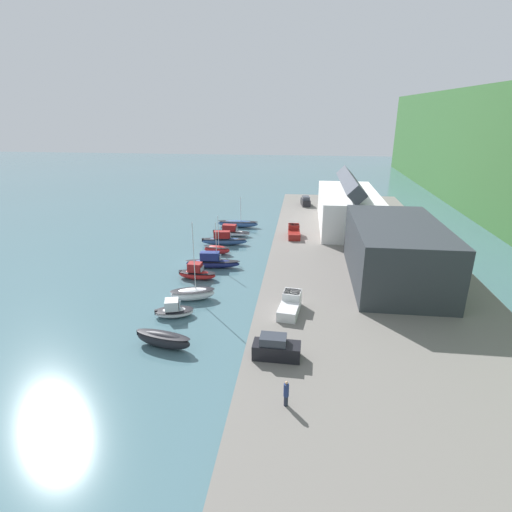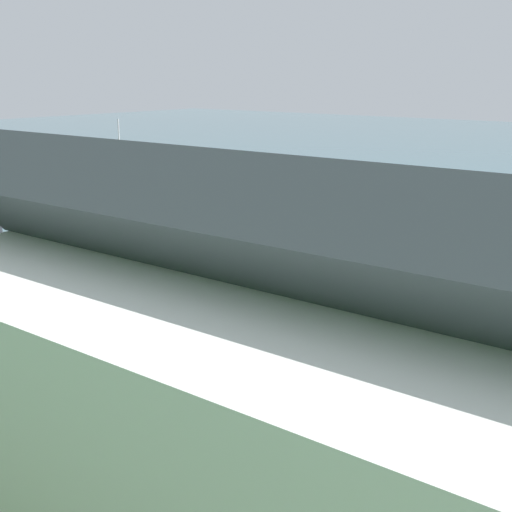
{
  "view_description": "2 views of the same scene",
  "coord_description": "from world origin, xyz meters",
  "px_view_note": "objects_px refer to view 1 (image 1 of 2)",
  "views": [
    {
      "loc": [
        56.22,
        15.5,
        22.23
      ],
      "look_at": [
        0.53,
        8.82,
        1.72
      ],
      "focal_mm": 28.0,
      "sensor_mm": 36.0,
      "label": 1
    },
    {
      "loc": [
        -27.5,
        36.69,
        13.21
      ],
      "look_at": [
        -1.71,
        4.61,
        2.54
      ],
      "focal_mm": 50.0,
      "sensor_mm": 36.0,
      "label": 2
    }
  ],
  "objects_px": {
    "moored_boat_5": "(197,273)",
    "pickup_truck_0": "(290,304)",
    "moored_boat_1": "(231,232)",
    "moored_boat_2": "(224,240)",
    "moored_boat_4": "(212,262)",
    "moored_boat_6": "(193,294)",
    "moored_boat_8": "(163,339)",
    "person_on_quay": "(286,393)",
    "moored_boat_7": "(174,310)",
    "pickup_truck_1": "(294,232)",
    "parked_car_1": "(306,201)",
    "parked_car_0": "(276,348)",
    "moored_boat_3": "(217,249)",
    "moored_boat_0": "(238,223)"
  },
  "relations": [
    {
      "from": "moored_boat_5",
      "to": "pickup_truck_0",
      "type": "bearing_deg",
      "value": 54.23
    },
    {
      "from": "moored_boat_1",
      "to": "moored_boat_2",
      "type": "xyz_separation_m",
      "value": [
        5.39,
        -0.28,
        0.13
      ]
    },
    {
      "from": "moored_boat_4",
      "to": "moored_boat_6",
      "type": "xyz_separation_m",
      "value": [
        10.92,
        -0.02,
        -0.07
      ]
    },
    {
      "from": "moored_boat_2",
      "to": "moored_boat_8",
      "type": "xyz_separation_m",
      "value": [
        32.55,
        0.3,
        -0.01
      ]
    },
    {
      "from": "moored_boat_1",
      "to": "person_on_quay",
      "type": "relative_size",
      "value": 3.45
    },
    {
      "from": "moored_boat_5",
      "to": "pickup_truck_0",
      "type": "height_order",
      "value": "pickup_truck_0"
    },
    {
      "from": "moored_boat_6",
      "to": "moored_boat_7",
      "type": "height_order",
      "value": "moored_boat_6"
    },
    {
      "from": "moored_boat_1",
      "to": "pickup_truck_1",
      "type": "distance_m",
      "value": 12.7
    },
    {
      "from": "moored_boat_5",
      "to": "parked_car_1",
      "type": "height_order",
      "value": "parked_car_1"
    },
    {
      "from": "moored_boat_2",
      "to": "person_on_quay",
      "type": "bearing_deg",
      "value": 11.28
    },
    {
      "from": "moored_boat_5",
      "to": "parked_car_0",
      "type": "bearing_deg",
      "value": 35.72
    },
    {
      "from": "moored_boat_3",
      "to": "parked_car_1",
      "type": "bearing_deg",
      "value": 163.18
    },
    {
      "from": "moored_boat_8",
      "to": "parked_car_0",
      "type": "bearing_deg",
      "value": 88.26
    },
    {
      "from": "moored_boat_5",
      "to": "pickup_truck_0",
      "type": "distance_m",
      "value": 17.51
    },
    {
      "from": "moored_boat_1",
      "to": "pickup_truck_0",
      "type": "xyz_separation_m",
      "value": [
        31.77,
        12.34,
        1.65
      ]
    },
    {
      "from": "moored_boat_4",
      "to": "pickup_truck_1",
      "type": "xyz_separation_m",
      "value": [
        -12.13,
        11.78,
        1.52
      ]
    },
    {
      "from": "pickup_truck_1",
      "to": "moored_boat_4",
      "type": "bearing_deg",
      "value": -138.08
    },
    {
      "from": "moored_boat_3",
      "to": "pickup_truck_0",
      "type": "relative_size",
      "value": 1.3
    },
    {
      "from": "moored_boat_6",
      "to": "moored_boat_7",
      "type": "distance_m",
      "value": 4.52
    },
    {
      "from": "moored_boat_4",
      "to": "pickup_truck_0",
      "type": "distance_m",
      "value": 19.78
    },
    {
      "from": "moored_boat_5",
      "to": "person_on_quay",
      "type": "height_order",
      "value": "person_on_quay"
    },
    {
      "from": "parked_car_0",
      "to": "moored_boat_7",
      "type": "bearing_deg",
      "value": -124.54
    },
    {
      "from": "moored_boat_1",
      "to": "moored_boat_8",
      "type": "bearing_deg",
      "value": 3.03
    },
    {
      "from": "moored_boat_4",
      "to": "moored_boat_7",
      "type": "height_order",
      "value": "moored_boat_4"
    },
    {
      "from": "parked_car_0",
      "to": "pickup_truck_0",
      "type": "relative_size",
      "value": 0.86
    },
    {
      "from": "moored_boat_1",
      "to": "moored_boat_0",
      "type": "bearing_deg",
      "value": 179.74
    },
    {
      "from": "moored_boat_4",
      "to": "moored_boat_1",
      "type": "bearing_deg",
      "value": 175.72
    },
    {
      "from": "moored_boat_1",
      "to": "parked_car_0",
      "type": "relative_size",
      "value": 1.73
    },
    {
      "from": "moored_boat_1",
      "to": "parked_car_1",
      "type": "distance_m",
      "value": 24.7
    },
    {
      "from": "moored_boat_3",
      "to": "pickup_truck_1",
      "type": "distance_m",
      "value": 13.83
    },
    {
      "from": "moored_boat_3",
      "to": "moored_boat_5",
      "type": "bearing_deg",
      "value": 4.86
    },
    {
      "from": "moored_boat_2",
      "to": "moored_boat_5",
      "type": "xyz_separation_m",
      "value": [
        15.31,
        -0.85,
        -0.05
      ]
    },
    {
      "from": "moored_boat_0",
      "to": "moored_boat_4",
      "type": "relative_size",
      "value": 1.0
    },
    {
      "from": "moored_boat_8",
      "to": "pickup_truck_1",
      "type": "xyz_separation_m",
      "value": [
        -33.77,
        11.86,
        1.54
      ]
    },
    {
      "from": "moored_boat_1",
      "to": "parked_car_1",
      "type": "height_order",
      "value": "parked_car_1"
    },
    {
      "from": "pickup_truck_1",
      "to": "person_on_quay",
      "type": "distance_m",
      "value": 42.57
    },
    {
      "from": "moored_boat_0",
      "to": "parked_car_1",
      "type": "relative_size",
      "value": 1.89
    },
    {
      "from": "moored_boat_2",
      "to": "person_on_quay",
      "type": "distance_m",
      "value": 43.35
    },
    {
      "from": "moored_boat_2",
      "to": "pickup_truck_0",
      "type": "relative_size",
      "value": 1.68
    },
    {
      "from": "moored_boat_4",
      "to": "person_on_quay",
      "type": "bearing_deg",
      "value": 17.66
    },
    {
      "from": "moored_boat_6",
      "to": "moored_boat_2",
      "type": "bearing_deg",
      "value": 165.02
    },
    {
      "from": "moored_boat_0",
      "to": "pickup_truck_0",
      "type": "xyz_separation_m",
      "value": [
        37.82,
        11.99,
        1.67
      ]
    },
    {
      "from": "moored_boat_1",
      "to": "moored_boat_3",
      "type": "height_order",
      "value": "moored_boat_3"
    },
    {
      "from": "moored_boat_3",
      "to": "parked_car_0",
      "type": "distance_m",
      "value": 32.85
    },
    {
      "from": "moored_boat_0",
      "to": "moored_boat_3",
      "type": "distance_m",
      "value": 16.19
    },
    {
      "from": "moored_boat_2",
      "to": "moored_boat_6",
      "type": "relative_size",
      "value": 0.83
    },
    {
      "from": "moored_boat_8",
      "to": "parked_car_1",
      "type": "distance_m",
      "value": 59.98
    },
    {
      "from": "moored_boat_2",
      "to": "pickup_truck_1",
      "type": "distance_m",
      "value": 12.31
    },
    {
      "from": "moored_boat_1",
      "to": "pickup_truck_0",
      "type": "bearing_deg",
      "value": 24.22
    },
    {
      "from": "moored_boat_7",
      "to": "person_on_quay",
      "type": "distance_m",
      "value": 20.4
    }
  ]
}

